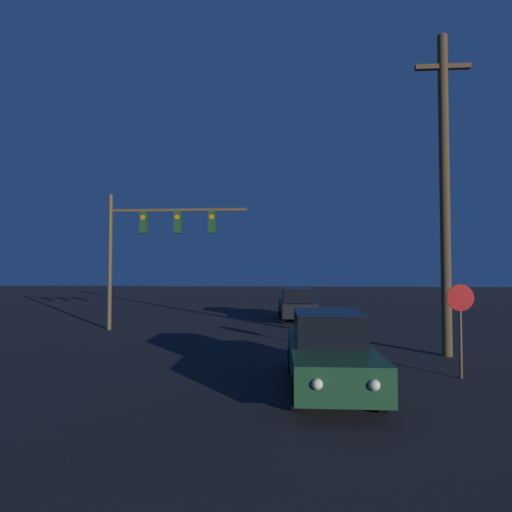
# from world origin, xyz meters

# --- Properties ---
(car_near) EXTENTS (1.68, 4.27, 1.59)m
(car_near) POSITION_xyz_m (1.77, 8.60, 0.78)
(car_near) COLOR #1E4728
(car_near) RESTS_ON ground_plane
(car_far) EXTENTS (1.81, 4.32, 1.59)m
(car_far) POSITION_xyz_m (1.53, 19.89, 0.78)
(car_far) COLOR black
(car_far) RESTS_ON ground_plane
(traffic_signal_mast) EXTENTS (5.83, 0.30, 5.64)m
(traffic_signal_mast) POSITION_xyz_m (-4.59, 16.28, 3.92)
(traffic_signal_mast) COLOR brown
(traffic_signal_mast) RESTS_ON ground_plane
(stop_sign) EXTENTS (0.61, 0.07, 2.15)m
(stop_sign) POSITION_xyz_m (4.90, 9.58, 1.47)
(stop_sign) COLOR brown
(stop_sign) RESTS_ON ground_plane
(utility_pole) EXTENTS (1.59, 0.28, 9.42)m
(utility_pole) POSITION_xyz_m (5.56, 11.98, 4.86)
(utility_pole) COLOR brown
(utility_pole) RESTS_ON ground_plane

